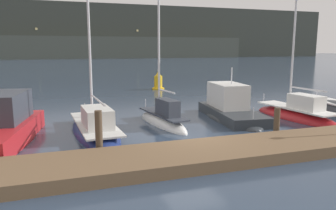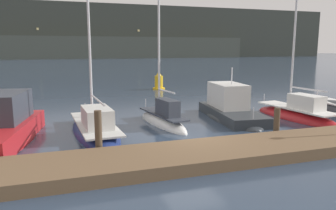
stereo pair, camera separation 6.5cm
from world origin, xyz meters
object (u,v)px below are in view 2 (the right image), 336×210
(motorboat_berth_2, at_px, (2,133))
(sailboat_berth_4, at_px, (163,121))
(motorboat_berth_5, at_px, (230,112))
(sailboat_berth_6, at_px, (297,115))
(channel_buoy, at_px, (159,82))
(sailboat_berth_3, at_px, (95,130))

(motorboat_berth_2, bearing_deg, sailboat_berth_4, 6.91)
(motorboat_berth_2, height_order, motorboat_berth_5, motorboat_berth_2)
(sailboat_berth_6, height_order, channel_buoy, sailboat_berth_6)
(sailboat_berth_4, xyz_separation_m, sailboat_berth_6, (8.07, -1.05, -0.01))
(motorboat_berth_5, xyz_separation_m, channel_buoy, (-0.12, 14.67, 0.38))
(channel_buoy, bearing_deg, motorboat_berth_5, -89.54)
(channel_buoy, bearing_deg, motorboat_berth_2, -127.28)
(sailboat_berth_4, bearing_deg, motorboat_berth_2, -173.09)
(sailboat_berth_4, bearing_deg, sailboat_berth_3, -169.15)
(sailboat_berth_3, xyz_separation_m, sailboat_berth_4, (3.77, 0.72, 0.03))
(motorboat_berth_2, height_order, sailboat_berth_4, sailboat_berth_4)
(sailboat_berth_6, bearing_deg, motorboat_berth_5, 158.34)
(motorboat_berth_2, xyz_separation_m, sailboat_berth_6, (15.98, -0.09, -0.22))
(sailboat_berth_4, distance_m, channel_buoy, 15.68)
(channel_buoy, bearing_deg, sailboat_berth_6, -76.82)
(sailboat_berth_3, height_order, sailboat_berth_4, sailboat_berth_3)
(sailboat_berth_3, bearing_deg, sailboat_berth_6, -1.60)
(sailboat_berth_4, height_order, sailboat_berth_6, sailboat_berth_6)
(motorboat_berth_2, height_order, channel_buoy, motorboat_berth_2)
(sailboat_berth_4, distance_m, motorboat_berth_5, 4.43)
(sailboat_berth_6, relative_size, channel_buoy, 4.03)
(sailboat_berth_4, bearing_deg, motorboat_berth_5, 5.19)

